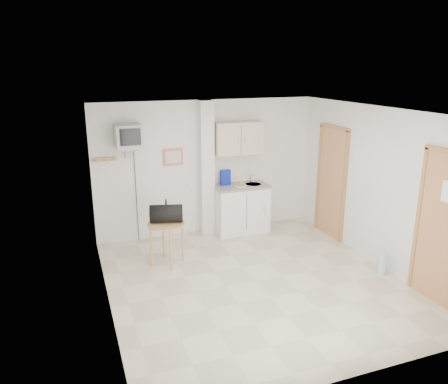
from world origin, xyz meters
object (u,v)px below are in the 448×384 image
object	(u,v)px
round_table	(166,229)
crt_television	(129,137)
duffel_bag	(166,213)
water_bottle	(382,264)

from	to	relation	value
round_table	crt_television	bearing A→B (deg)	110.92
duffel_bag	water_bottle	distance (m)	3.44
round_table	duffel_bag	world-z (taller)	duffel_bag
duffel_bag	water_bottle	bearing A→B (deg)	-12.69
water_bottle	duffel_bag	bearing A→B (deg)	152.45
crt_television	water_bottle	distance (m)	4.55
round_table	water_bottle	distance (m)	3.39
round_table	water_bottle	xyz separation A→B (m)	(3.01, -1.51, -0.42)
duffel_bag	round_table	bearing A→B (deg)	-95.12
crt_television	round_table	xyz separation A→B (m)	(0.37, -0.97, -1.34)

